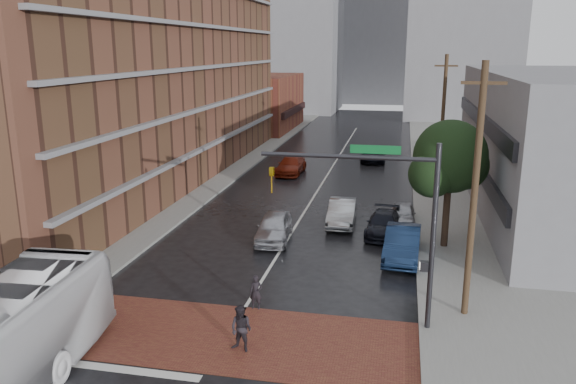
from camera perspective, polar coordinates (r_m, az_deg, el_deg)
The scene contains 21 objects.
ground at distance 21.23m, azimuth -6.64°, elevation -15.06°, with size 160.00×160.00×0.00m, color black.
crosswalk at distance 21.64m, azimuth -6.22°, elevation -14.41°, with size 14.00×5.00×0.02m, color brown.
sidewalk_west at distance 47.11m, azimuth -10.55°, elevation 1.51°, with size 9.00×90.00×0.15m, color gray.
sidewalk_east at distance 44.09m, azimuth 18.39°, elevation 0.12°, with size 9.00×90.00×0.15m, color gray.
storefront_west at distance 74.05m, azimuth -2.59°, elevation 9.07°, with size 8.00×16.00×7.00m, color brown.
building_east at distance 39.39m, azimuth 26.95°, elevation 4.23°, with size 11.00×26.00×9.00m, color gray.
distant_tower_west at distance 97.73m, azimuth -0.28°, elevation 17.72°, with size 18.00×16.00×32.00m, color gray.
distant_tower_center at distance 112.67m, azimuth 8.82°, elevation 15.09°, with size 12.00×10.00×24.00m, color gray.
street_tree at distance 30.18m, azimuth 16.16°, elevation 3.00°, with size 4.20×4.10×6.90m.
signal_mast at distance 20.79m, azimuth 10.70°, elevation -1.70°, with size 6.50×0.30×7.20m.
utility_pole_near at distance 22.32m, azimuth 18.42°, elevation -0.01°, with size 1.60×0.26×10.00m.
utility_pole_far at distance 41.93m, azimuth 15.40°, elevation 6.69°, with size 1.60×0.26×10.00m.
pedestrian_a at distance 23.34m, azimuth -3.28°, elevation -10.14°, with size 0.53×0.35×1.45m, color black.
pedestrian_b at distance 20.34m, azimuth -4.78°, elevation -13.69°, with size 0.83×0.64×1.70m, color #252025.
car_travel_a at distance 31.20m, azimuth -1.45°, elevation -3.59°, with size 1.81×4.49×1.53m, color #B1B2BA.
car_travel_b at distance 34.16m, azimuth 5.51°, elevation -2.07°, with size 1.59×4.55×1.50m, color #A4A8AC.
car_travel_c at distance 47.81m, azimuth 0.31°, elevation 2.74°, with size 2.02×4.97×1.44m, color maroon.
suv_travel at distance 53.61m, azimuth 8.65°, elevation 3.81°, with size 2.24×4.86×1.35m, color black.
car_parked_near at distance 29.13m, azimuth 11.54°, elevation -5.13°, with size 1.71×4.91×1.62m, color #122341.
car_parked_mid at distance 32.66m, azimuth 9.64°, elevation -3.21°, with size 1.77×4.36×1.27m, color black.
car_parked_far at distance 34.90m, azimuth 11.59°, elevation -2.16°, with size 1.47×3.66×1.25m, color #93959A.
Camera 1 is at (6.00, -17.50, 10.43)m, focal length 35.00 mm.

